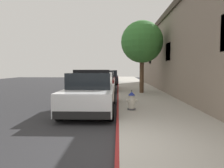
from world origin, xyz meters
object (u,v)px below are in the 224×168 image
Objects in this scene: police_cruiser at (91,93)px; fire_hydrant at (132,101)px; street_tree at (142,42)px; parked_car_silver_ahead at (103,81)px; parked_car_dark_far at (110,77)px.

police_cruiser is 1.73m from fire_hydrant.
parked_car_silver_ahead is at bearing 135.38° from street_tree.
parked_car_dark_far is at bearing 89.47° from police_cruiser.
police_cruiser is 16.24m from parked_car_dark_far.
police_cruiser is 1.00× the size of parked_car_silver_ahead.
police_cruiser is at bearing -115.39° from street_tree.
parked_car_silver_ahead is at bearing 90.74° from police_cruiser.
fire_hydrant is at bearing -19.24° from police_cruiser.
fire_hydrant is 0.16× the size of street_tree.
parked_car_silver_ahead is (-0.11, 8.28, -0.00)m from police_cruiser.
street_tree reaches higher than police_cruiser.
street_tree is (1.02, 6.14, 2.95)m from fire_hydrant.
police_cruiser is 1.00× the size of parked_car_dark_far.
street_tree is at bearing -44.62° from parked_car_silver_ahead.
parked_car_silver_ahead is 4.72m from street_tree.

